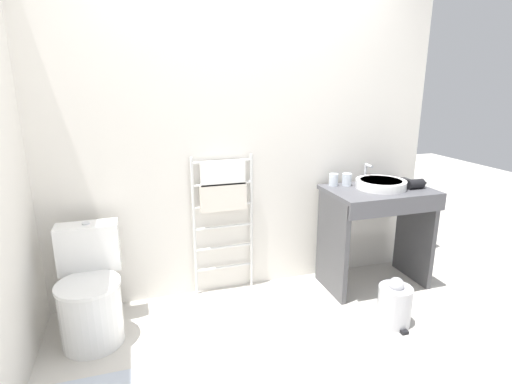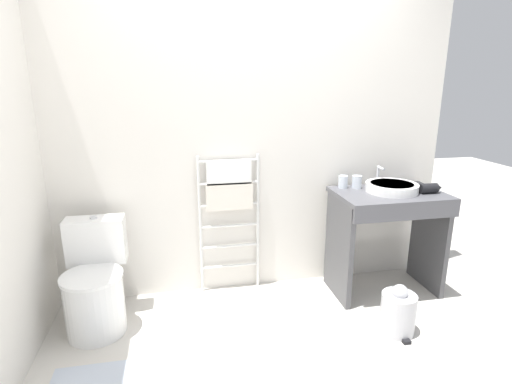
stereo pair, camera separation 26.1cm
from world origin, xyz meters
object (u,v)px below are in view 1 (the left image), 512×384
(cup_near_wall, at_px, (334,180))
(trash_bin, at_px, (394,304))
(towel_radiator, at_px, (223,198))
(cup_near_edge, at_px, (347,180))
(hair_dryer, at_px, (415,183))
(toilet, at_px, (91,295))
(sink_basin, at_px, (381,184))

(cup_near_wall, distance_m, trash_bin, 1.05)
(towel_radiator, height_order, trash_bin, towel_radiator)
(cup_near_edge, height_order, hair_dryer, cup_near_edge)
(cup_near_edge, distance_m, hair_dryer, 0.53)
(towel_radiator, xyz_separation_m, cup_near_edge, (1.02, -0.08, 0.09))
(hair_dryer, bearing_deg, trash_bin, -133.70)
(cup_near_wall, xyz_separation_m, trash_bin, (0.12, -0.75, -0.73))
(toilet, height_order, cup_near_edge, cup_near_edge)
(hair_dryer, xyz_separation_m, trash_bin, (-0.47, -0.49, -0.72))
(cup_near_edge, relative_size, trash_bin, 0.28)
(toilet, xyz_separation_m, trash_bin, (2.00, -0.47, -0.15))
(cup_near_edge, bearing_deg, toilet, -172.84)
(sink_basin, height_order, cup_near_edge, cup_near_edge)
(toilet, height_order, towel_radiator, towel_radiator)
(towel_radiator, bearing_deg, trash_bin, -37.95)
(toilet, bearing_deg, towel_radiator, 18.75)
(hair_dryer, bearing_deg, cup_near_edge, 153.84)
(toilet, relative_size, cup_near_edge, 7.42)
(cup_near_wall, bearing_deg, cup_near_edge, -14.51)
(sink_basin, height_order, cup_near_wall, cup_near_wall)
(sink_basin, bearing_deg, toilet, -177.61)
(cup_near_edge, xyz_separation_m, hair_dryer, (0.48, -0.23, -0.01))
(cup_near_edge, xyz_separation_m, trash_bin, (0.01, -0.72, -0.73))
(towel_radiator, bearing_deg, sink_basin, -10.97)
(sink_basin, bearing_deg, trash_bin, -109.79)
(toilet, relative_size, towel_radiator, 0.67)
(cup_near_edge, bearing_deg, trash_bin, -88.97)
(toilet, bearing_deg, cup_near_edge, 7.16)
(cup_near_wall, height_order, trash_bin, cup_near_wall)
(towel_radiator, distance_m, trash_bin, 1.45)
(sink_basin, height_order, hair_dryer, hair_dryer)
(towel_radiator, relative_size, sink_basin, 2.83)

